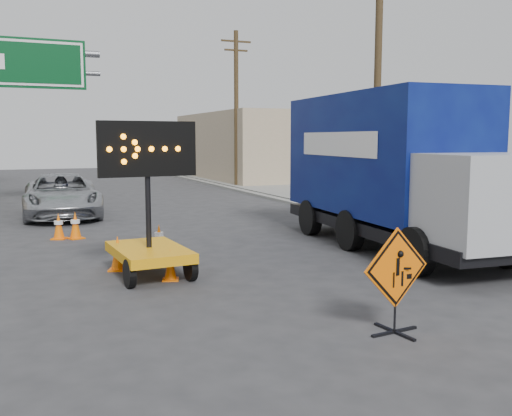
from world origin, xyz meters
TOP-DOWN VIEW (x-y plane):
  - ground at (0.00, 0.00)m, footprint 100.00×100.00m
  - curb_right at (7.20, 15.00)m, footprint 0.40×60.00m
  - sidewalk_right at (9.50, 15.00)m, footprint 4.00×60.00m
  - building_right_far at (13.00, 30.00)m, footprint 10.00×14.00m
  - utility_pole_near at (8.00, 10.00)m, footprint 1.80×0.26m
  - utility_pole_far at (8.00, 24.00)m, footprint 1.80×0.26m
  - construction_sign at (1.06, -0.56)m, footprint 1.20×0.85m
  - arrow_board at (-1.52, 4.42)m, footprint 2.05×2.36m
  - pickup_truck at (-2.48, 14.81)m, footprint 2.88×5.81m
  - box_truck at (5.05, 5.00)m, footprint 3.24×8.70m
  - cone_a at (-1.21, 3.88)m, footprint 0.41×0.41m
  - cone_b at (-2.04, 5.20)m, footprint 0.50×0.50m
  - cone_c at (-0.71, 6.93)m, footprint 0.45×0.45m
  - cone_d at (-2.95, 9.81)m, footprint 0.51×0.51m
  - cone_e at (-2.50, 9.68)m, footprint 0.51×0.51m

SIDE VIEW (x-z plane):
  - ground at x=0.00m, z-range 0.00..0.00m
  - curb_right at x=7.20m, z-range 0.00..0.12m
  - sidewalk_right at x=9.50m, z-range 0.00..0.15m
  - cone_a at x=-1.21m, z-range 0.00..0.65m
  - cone_c at x=-0.71m, z-range 0.00..0.70m
  - cone_d at x=-2.95m, z-range 0.00..0.76m
  - cone_b at x=-2.04m, z-range 0.00..0.77m
  - cone_e at x=-2.50m, z-range 0.00..0.79m
  - arrow_board at x=-1.52m, z-range -0.90..2.34m
  - pickup_truck at x=-2.48m, z-range 0.00..1.58m
  - construction_sign at x=1.06m, z-range 0.05..1.64m
  - box_truck at x=5.05m, z-range -0.19..3.86m
  - building_right_far at x=13.00m, z-range 0.00..4.60m
  - utility_pole_near at x=8.00m, z-range 0.18..9.18m
  - utility_pole_far at x=8.00m, z-range 0.18..9.18m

